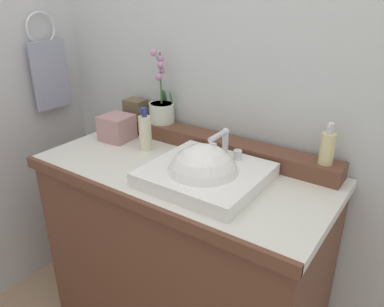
{
  "coord_description": "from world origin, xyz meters",
  "views": [
    {
      "loc": [
        0.78,
        -1.06,
        1.5
      ],
      "look_at": [
        0.05,
        -0.01,
        0.93
      ],
      "focal_mm": 35.08,
      "sensor_mm": 36.0,
      "label": 1
    }
  ],
  "objects": [
    {
      "name": "hand_towel",
      "position": [
        -0.88,
        0.08,
        1.09
      ],
      "size": [
        0.02,
        0.2,
        0.34
      ],
      "primitive_type": "cube",
      "color": "#9396AE"
    },
    {
      "name": "trinket_box",
      "position": [
        -0.45,
        0.23,
        0.96
      ],
      "size": [
        0.1,
        0.09,
        0.08
      ],
      "primitive_type": "cube",
      "rotation": [
        0.0,
        0.0,
        0.07
      ],
      "color": "brown",
      "rests_on": "back_ledge"
    },
    {
      "name": "soap_bar",
      "position": [
        0.02,
        0.07,
        0.92
      ],
      "size": [
        0.07,
        0.04,
        0.02
      ],
      "primitive_type": "ellipsoid",
      "color": "silver",
      "rests_on": "sink_basin"
    },
    {
      "name": "back_ledge",
      "position": [
        0.0,
        0.22,
        0.88
      ],
      "size": [
        1.1,
        0.11,
        0.07
      ],
      "primitive_type": "cube",
      "color": "brown",
      "rests_on": "vanity_cabinet"
    },
    {
      "name": "sink_basin",
      "position": [
        0.13,
        -0.05,
        0.87
      ],
      "size": [
        0.41,
        0.38,
        0.29
      ],
      "color": "white",
      "rests_on": "vanity_cabinet"
    },
    {
      "name": "soap_dispenser",
      "position": [
        0.48,
        0.21,
        0.98
      ],
      "size": [
        0.05,
        0.05,
        0.15
      ],
      "color": "#D2C486",
      "rests_on": "back_ledge"
    },
    {
      "name": "towel_ring",
      "position": [
        -0.9,
        0.08,
        1.31
      ],
      "size": [
        0.01,
        0.16,
        0.16
      ],
      "primitive_type": "torus",
      "rotation": [
        0.0,
        1.57,
        0.0
      ],
      "color": "silver"
    },
    {
      "name": "lotion_bottle",
      "position": [
        -0.24,
        0.06,
        0.93
      ],
      "size": [
        0.05,
        0.06,
        0.19
      ],
      "color": "beige",
      "rests_on": "vanity_cabinet"
    },
    {
      "name": "wall_back",
      "position": [
        0.0,
        0.39,
        1.26
      ],
      "size": [
        2.66,
        0.2,
        2.52
      ],
      "primitive_type": "cube",
      "color": "silver",
      "rests_on": "ground"
    },
    {
      "name": "vanity_cabinet",
      "position": [
        0.0,
        -0.0,
        0.43
      ],
      "size": [
        1.17,
        0.58,
        0.86
      ],
      "color": "brown",
      "rests_on": "ground"
    },
    {
      "name": "potted_plant",
      "position": [
        -0.29,
        0.23,
        0.99
      ],
      "size": [
        0.12,
        0.12,
        0.34
      ],
      "color": "silver",
      "rests_on": "back_ledge"
    },
    {
      "name": "tissue_box",
      "position": [
        -0.42,
        0.07,
        0.91
      ],
      "size": [
        0.14,
        0.14,
        0.11
      ],
      "primitive_type": "cube",
      "rotation": [
        0.0,
        0.0,
        0.08
      ],
      "color": "#AD7F80",
      "rests_on": "vanity_cabinet"
    }
  ]
}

